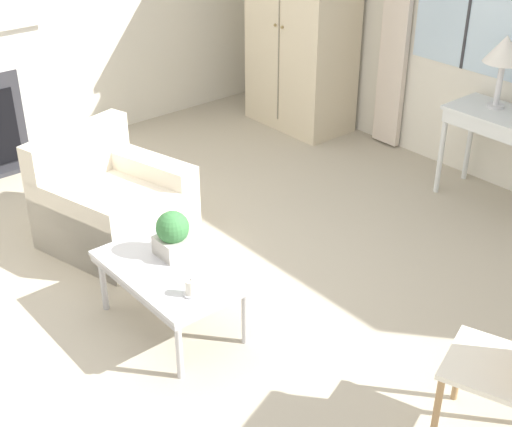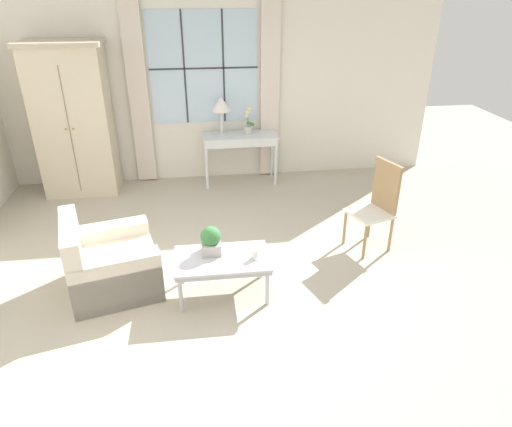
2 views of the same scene
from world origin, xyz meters
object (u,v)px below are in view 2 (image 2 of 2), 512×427
(potted_orchid, at_px, (248,124))
(pillar_candle, at_px, (255,255))
(potted_plant_small, at_px, (211,240))
(side_chair_wooden, at_px, (378,201))
(coffee_table, at_px, (222,261))
(armoire, at_px, (74,121))
(table_lamp, at_px, (221,105))
(console_table, at_px, (240,141))
(armchair_upholstered, at_px, (110,265))

(potted_orchid, relative_size, pillar_candle, 3.85)
(potted_plant_small, bearing_deg, pillar_candle, -22.09)
(side_chair_wooden, distance_m, coffee_table, 2.01)
(armoire, height_order, table_lamp, armoire)
(coffee_table, relative_size, pillar_candle, 8.44)
(armoire, bearing_deg, pillar_candle, -52.79)
(console_table, distance_m, table_lamp, 0.61)
(console_table, xyz_separation_m, potted_orchid, (0.13, 0.05, 0.25))
(side_chair_wooden, bearing_deg, armoire, 150.39)
(armchair_upholstered, height_order, pillar_candle, armchair_upholstered)
(potted_orchid, bearing_deg, armoire, -177.89)
(potted_plant_small, distance_m, pillar_candle, 0.46)
(side_chair_wooden, bearing_deg, potted_orchid, 119.33)
(potted_orchid, xyz_separation_m, armchair_upholstered, (-1.75, -2.71, -0.66))
(coffee_table, bearing_deg, table_lamp, 86.05)
(coffee_table, bearing_deg, armoire, 123.67)
(pillar_candle, bearing_deg, table_lamp, 92.09)
(armoire, xyz_separation_m, side_chair_wooden, (3.79, -2.15, -0.50))
(coffee_table, bearing_deg, potted_plant_small, 133.71)
(armoire, relative_size, armchair_upholstered, 2.01)
(potted_orchid, height_order, potted_plant_small, potted_orchid)
(potted_orchid, bearing_deg, table_lamp, 178.29)
(console_table, height_order, potted_orchid, potted_orchid)
(armoire, distance_m, potted_plant_small, 3.36)
(armoire, height_order, potted_orchid, armoire)
(armchair_upholstered, relative_size, coffee_table, 1.15)
(potted_plant_small, bearing_deg, console_table, 78.50)
(potted_orchid, bearing_deg, side_chair_wooden, -60.67)
(console_table, relative_size, coffee_table, 1.22)
(console_table, distance_m, pillar_candle, 3.00)
(console_table, xyz_separation_m, armchair_upholstered, (-1.62, -2.66, -0.41))
(coffee_table, bearing_deg, armchair_upholstered, 167.13)
(armchair_upholstered, relative_size, pillar_candle, 9.74)
(console_table, height_order, armchair_upholstered, armchair_upholstered)
(console_table, relative_size, side_chair_wooden, 1.08)
(armoire, height_order, coffee_table, armoire)
(armoire, distance_m, side_chair_wooden, 4.38)
(armoire, bearing_deg, table_lamp, 2.83)
(armchair_upholstered, height_order, coffee_table, armchair_upholstered)
(armoire, xyz_separation_m, armchair_upholstered, (0.78, -2.62, -0.82))
(potted_orchid, relative_size, armchair_upholstered, 0.40)
(side_chair_wooden, relative_size, coffee_table, 1.13)
(armchair_upholstered, xyz_separation_m, coffee_table, (1.14, -0.26, 0.12))
(side_chair_wooden, xyz_separation_m, pillar_candle, (-1.55, -0.79, -0.11))
(potted_orchid, relative_size, coffee_table, 0.46)
(pillar_candle, bearing_deg, coffee_table, 168.34)
(table_lamp, distance_m, coffee_table, 3.11)
(potted_plant_small, xyz_separation_m, pillar_candle, (0.42, -0.17, -0.10))
(armchair_upholstered, height_order, potted_plant_small, armchair_upholstered)
(armchair_upholstered, bearing_deg, console_table, 58.73)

